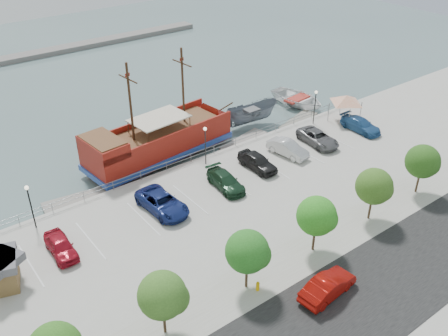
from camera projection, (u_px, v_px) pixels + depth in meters
ground at (245, 200)px, 48.52m from camera, size 160.00×160.00×0.00m
land_slab at (439, 335)px, 33.95m from camera, size 100.00×58.00×1.20m
street at (380, 286)px, 37.06m from camera, size 100.00×8.00×0.04m
sidewalk at (321, 245)px, 41.16m from camera, size 100.00×4.00×0.05m
seawall_railing at (199, 155)px, 53.07m from camera, size 50.00×0.06×1.00m
far_shore at (97, 42)px, 91.09m from camera, size 40.00×3.00×0.80m
pirate_ship at (169, 138)px, 55.18m from camera, size 19.72×7.18×12.30m
patrol_boat at (252, 116)px, 61.86m from camera, size 7.37×3.88×2.71m
speedboat at (298, 100)px, 67.30m from camera, size 6.53×8.51×1.64m
dock_west at (84, 199)px, 48.19m from camera, size 7.83×3.15×0.43m
dock_mid at (244, 141)px, 58.51m from camera, size 6.98×3.35×0.38m
dock_east at (298, 121)px, 63.11m from camera, size 7.04×3.79×0.39m
canopy_tent at (347, 95)px, 59.82m from camera, size 5.33×5.33×3.78m
street_sedan at (328, 286)px, 35.94m from camera, size 5.04×2.18×1.61m
fire_hydrant at (258, 286)px, 36.48m from camera, size 0.28×0.28×0.82m
lamp_post_left at (29, 199)px, 41.64m from camera, size 0.36×0.36×4.28m
lamp_post_mid at (205, 139)px, 50.93m from camera, size 0.36×0.36×4.28m
lamp_post_right at (315, 101)px, 59.20m from camera, size 0.36×0.36×4.28m
tree_b at (165, 296)px, 31.75m from camera, size 3.30×3.20×5.00m
tree_c at (249, 252)px, 35.36m from camera, size 3.30×3.20×5.00m
tree_d at (318, 217)px, 38.98m from camera, size 3.30×3.20×5.00m
tree_e at (376, 187)px, 42.59m from camera, size 3.30×3.20×5.00m
tree_f at (424, 162)px, 46.21m from camera, size 3.30×3.20×5.00m
parked_car_a at (61, 246)px, 39.86m from camera, size 1.90×4.44×1.50m
parked_car_c at (162, 203)px, 44.91m from camera, size 3.10×6.03×1.63m
parked_car_d at (226, 181)px, 48.17m from camera, size 2.51×5.21×1.46m
parked_car_e at (257, 162)px, 51.22m from camera, size 2.00×4.85×1.65m
parked_car_f at (288, 148)px, 53.69m from camera, size 2.34×5.01×1.59m
parked_car_g at (318, 138)px, 55.87m from camera, size 3.04×5.63×1.50m
parked_car_h at (361, 125)px, 58.70m from camera, size 2.13×5.23×1.52m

